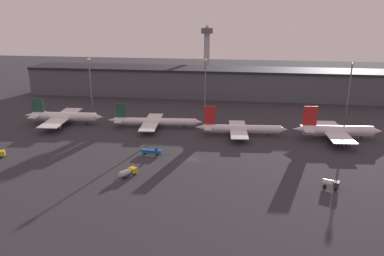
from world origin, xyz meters
TOP-DOWN VIEW (x-y plane):
  - ground at (0.00, 0.00)m, footprint 600.00×600.00m
  - terminal_building at (0.00, 108.75)m, footprint 244.10×25.65m
  - airplane_0 at (-69.38, 36.70)m, footprint 40.05×35.96m
  - airplane_1 at (-23.69, 37.37)m, footprint 46.13×29.95m
  - airplane_2 at (17.67, 31.27)m, footprint 41.61×27.66m
  - airplane_3 at (59.19, 31.42)m, footprint 38.77×32.50m
  - service_vehicle_0 at (46.80, -17.66)m, footprint 5.41×3.89m
  - service_vehicle_1 at (-16.56, 2.95)m, footprint 8.03×2.42m
  - service_vehicle_3 at (-19.88, -17.81)m, footprint 5.55×6.53m
  - lamp_post_0 at (-70.64, 75.36)m, footprint 1.80×1.80m
  - lamp_post_1 at (-3.18, 75.36)m, footprint 1.80×1.80m
  - lamp_post_2 at (74.09, 75.36)m, footprint 1.80×1.80m
  - control_tower at (-10.87, 160.17)m, footprint 9.00×9.00m

SIDE VIEW (x-z plane):
  - ground at x=0.00m, z-range 0.00..0.00m
  - service_vehicle_1 at x=-16.56m, z-range -0.07..2.71m
  - service_vehicle_3 at x=-19.88m, z-range 0.24..2.84m
  - service_vehicle_0 at x=46.80m, z-range 0.23..3.00m
  - airplane_1 at x=-23.69m, z-range -2.91..8.86m
  - airplane_2 at x=17.67m, z-range -3.64..9.79m
  - airplane_0 at x=-69.38m, z-range -2.62..10.11m
  - airplane_3 at x=59.19m, z-range -3.49..11.30m
  - terminal_building at x=0.00m, z-range 0.05..18.47m
  - lamp_post_2 at x=74.09m, z-range 3.53..31.33m
  - lamp_post_0 at x=-70.64m, z-range 3.53..31.36m
  - lamp_post_1 at x=-3.18m, z-range 3.58..32.37m
  - control_tower at x=-10.87m, z-range 3.51..47.31m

